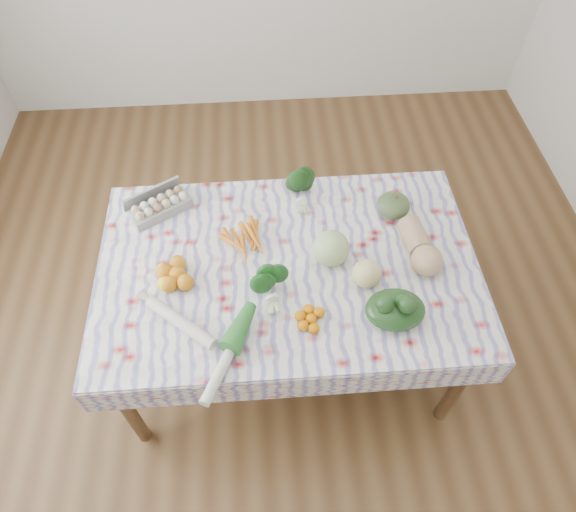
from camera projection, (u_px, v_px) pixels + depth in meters
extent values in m
plane|color=#50351B|center=(288.00, 346.00, 2.84)|extent=(4.50, 4.50, 0.00)
cube|color=brown|center=(288.00, 268.00, 2.26)|extent=(1.60, 1.00, 0.04)
cylinder|color=brown|center=(128.00, 409.00, 2.26)|extent=(0.06, 0.06, 0.71)
cylinder|color=brown|center=(458.00, 386.00, 2.32)|extent=(0.06, 0.06, 0.71)
cylinder|color=brown|center=(147.00, 252.00, 2.79)|extent=(0.06, 0.06, 0.71)
cylinder|color=brown|center=(415.00, 237.00, 2.86)|extent=(0.06, 0.06, 0.71)
cube|color=silver|center=(288.00, 265.00, 2.24)|extent=(1.66, 1.06, 0.01)
cube|color=#969692|center=(161.00, 207.00, 2.39)|extent=(0.30, 0.25, 0.08)
cube|color=orange|center=(244.00, 242.00, 2.28)|extent=(0.26, 0.25, 0.04)
ellipsoid|color=#153911|center=(301.00, 191.00, 2.42)|extent=(0.14, 0.12, 0.12)
ellipsoid|color=#44592F|center=(393.00, 205.00, 2.38)|extent=(0.20, 0.20, 0.10)
sphere|color=#9EBE76|center=(331.00, 248.00, 2.18)|extent=(0.18, 0.18, 0.16)
ellipsoid|color=tan|center=(421.00, 245.00, 2.21)|extent=(0.17, 0.31, 0.13)
cube|color=orange|center=(177.00, 274.00, 2.15)|extent=(0.29, 0.29, 0.08)
ellipsoid|color=#154915|center=(269.00, 288.00, 2.10)|extent=(0.15, 0.15, 0.10)
cube|color=orange|center=(311.00, 318.00, 2.04)|extent=(0.20, 0.20, 0.05)
sphere|color=#D0C072|center=(367.00, 274.00, 2.13)|extent=(0.16, 0.16, 0.12)
ellipsoid|color=black|center=(395.00, 310.00, 2.03)|extent=(0.27, 0.23, 0.11)
cylinder|color=beige|center=(181.00, 322.00, 2.03)|extent=(0.31, 0.27, 0.05)
cylinder|color=beige|center=(229.00, 354.00, 1.94)|extent=(0.22, 0.40, 0.05)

